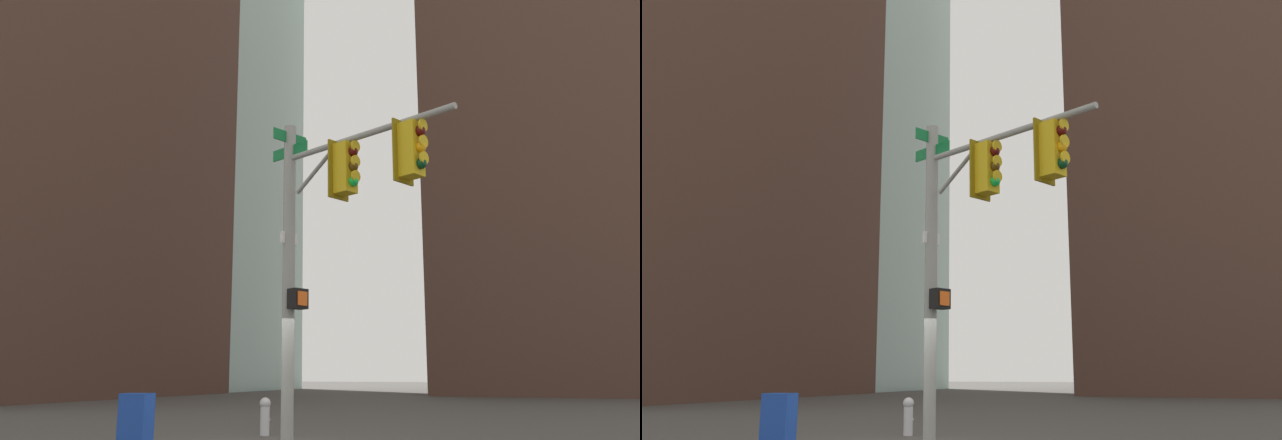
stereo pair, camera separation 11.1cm
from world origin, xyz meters
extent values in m
cylinder|color=gray|center=(0.13, -0.36, 3.29)|extent=(0.25, 0.25, 6.57)
cylinder|color=gray|center=(-0.70, -2.26, 5.86)|extent=(1.76, 3.83, 0.12)
cylinder|color=gray|center=(-0.17, -1.05, 5.41)|extent=(0.49, 0.98, 0.75)
cube|color=#0F6B33|center=(0.13, -0.36, 6.32)|extent=(0.86, 0.40, 0.24)
cube|color=#0F6B33|center=(0.13, -0.36, 6.02)|extent=(0.45, 0.97, 0.24)
cube|color=white|center=(0.13, -0.36, 4.15)|extent=(0.42, 0.21, 0.24)
cube|color=gold|center=(-0.51, -1.82, 5.30)|extent=(0.45, 0.45, 1.00)
cube|color=#7D640C|center=(-0.43, -1.65, 5.30)|extent=(0.51, 0.25, 1.16)
sphere|color=#470A07|center=(-0.59, -2.01, 5.60)|extent=(0.20, 0.20, 0.20)
cylinder|color=gold|center=(-0.61, -2.07, 5.69)|extent=(0.23, 0.13, 0.23)
sphere|color=#4C330A|center=(-0.59, -2.01, 5.30)|extent=(0.20, 0.20, 0.20)
cylinder|color=gold|center=(-0.61, -2.07, 5.39)|extent=(0.23, 0.13, 0.23)
sphere|color=green|center=(-0.59, -2.01, 5.00)|extent=(0.20, 0.20, 0.20)
cylinder|color=gold|center=(-0.61, -2.07, 5.09)|extent=(0.23, 0.13, 0.23)
cube|color=gold|center=(-1.14, -3.28, 5.30)|extent=(0.45, 0.45, 1.00)
cube|color=#7D640C|center=(-1.07, -3.10, 5.30)|extent=(0.51, 0.25, 1.16)
sphere|color=#470A07|center=(-1.22, -3.47, 5.60)|extent=(0.20, 0.20, 0.20)
cylinder|color=gold|center=(-1.25, -3.52, 5.69)|extent=(0.23, 0.13, 0.23)
sphere|color=#F29E0C|center=(-1.22, -3.47, 5.30)|extent=(0.20, 0.20, 0.20)
cylinder|color=gold|center=(-1.25, -3.52, 5.39)|extent=(0.23, 0.13, 0.23)
sphere|color=#0A3819|center=(-1.22, -3.47, 5.00)|extent=(0.20, 0.20, 0.20)
cylinder|color=gold|center=(-1.25, -3.52, 5.09)|extent=(0.23, 0.13, 0.23)
cube|color=black|center=(0.02, -0.62, 2.88)|extent=(0.43, 0.38, 0.40)
cube|color=#EA5914|center=(-0.03, -0.74, 2.88)|extent=(0.24, 0.12, 0.28)
cylinder|color=#B2B2B7|center=(2.65, 1.32, 0.33)|extent=(0.22, 0.22, 0.65)
sphere|color=#B2B2B7|center=(2.65, 1.32, 0.74)|extent=(0.26, 0.26, 0.26)
cylinder|color=#B2B2B7|center=(2.81, 1.32, 0.36)|extent=(0.10, 0.09, 0.09)
cube|color=#193FA5|center=(-0.89, 2.40, 0.53)|extent=(0.49, 0.60, 1.05)
cube|color=#4C3328|center=(39.33, -4.75, 24.41)|extent=(16.32, 16.77, 48.81)
camera|label=1|loc=(-12.28, -5.86, 1.43)|focal=37.73mm
camera|label=2|loc=(-12.24, -5.96, 1.43)|focal=37.73mm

